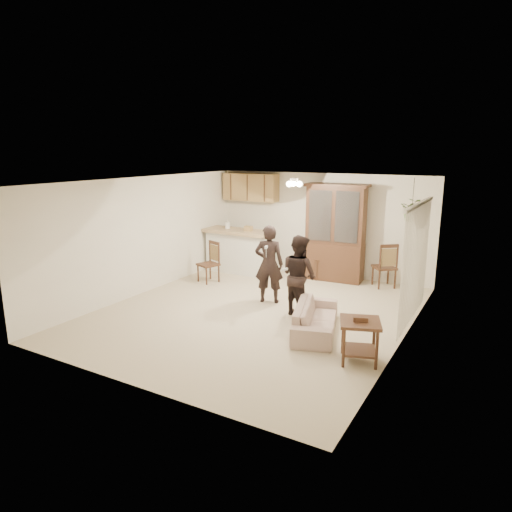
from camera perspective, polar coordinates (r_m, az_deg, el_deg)
The scene contains 23 objects.
floor at distance 8.85m, azimuth -0.01°, elevation -7.01°, with size 6.50×6.50×0.00m, color beige.
ceiling at distance 8.32m, azimuth -0.01°, elevation 9.37°, with size 5.50×6.50×0.02m, color white.
wall_back at distance 11.39m, azimuth 8.11°, elevation 3.94°, with size 5.50×0.02×2.50m, color silver.
wall_front at distance 5.99m, azimuth -15.62°, elevation -4.85°, with size 5.50×0.02×2.50m, color silver.
wall_left at distance 10.12m, azimuth -13.70°, elevation 2.53°, with size 0.02×6.50×2.50m, color silver.
wall_right at distance 7.56m, azimuth 18.42°, elevation -1.30°, with size 0.02×6.50×2.50m, color silver.
breakfast_bar at distance 11.56m, azimuth -2.23°, elevation 0.40°, with size 1.60×0.55×1.00m, color white.
bar_top at distance 11.45m, azimuth -2.26°, elevation 3.09°, with size 1.75×0.70×0.08m, color tan.
upper_cabinets at distance 11.95m, azimuth -0.67°, elevation 8.60°, with size 1.50×0.34×0.70m, color olive.
vertical_blinds at distance 8.47m, azimuth 19.30°, elevation -0.91°, with size 0.06×2.30×2.10m, color white, non-canonical shape.
ceiling_fixture at distance 9.30m, azimuth 4.77°, elevation 9.11°, with size 0.36×0.36×0.20m, color #FFEBBF, non-canonical shape.
hanging_plant at distance 9.86m, azimuth 18.92°, elevation 5.46°, with size 0.43×0.37×0.48m, color #2A5020.
plant_cord at distance 9.83m, azimuth 19.06°, elevation 7.34°, with size 0.01×0.01×0.65m, color #29231E.
sofa at distance 7.89m, azimuth 7.49°, elevation -6.86°, with size 1.87×0.73×0.73m, color beige.
adult at distance 9.18m, azimuth 1.64°, elevation -0.40°, with size 0.66×0.43×1.80m, color black.
child at distance 8.57m, azimuth 5.37°, elevation -3.00°, with size 0.66×0.51×1.35m, color black.
china_hutch at distance 10.90m, azimuth 9.90°, elevation 2.81°, with size 1.48×0.66×2.29m.
side_table at distance 6.95m, azimuth 12.79°, elevation -10.25°, with size 0.74×0.74×0.70m.
chair_bar at distance 10.79m, azimuth -5.98°, elevation -1.85°, with size 0.54×0.54×0.96m.
chair_hutch_left at distance 11.17m, azimuth 8.07°, elevation -1.21°, with size 0.67×0.67×1.07m.
chair_hutch_right at distance 10.75m, azimuth 15.69°, elevation -2.22°, with size 0.64×0.64×1.03m.
controller_adult at distance 8.74m, azimuth 1.28°, elevation 1.11°, with size 0.04×0.14×0.04m, color silver.
controller_child at distance 8.27m, azimuth 3.60°, elevation -1.68°, with size 0.04×0.13×0.04m, color silver.
Camera 1 is at (4.10, -7.22, 3.05)m, focal length 32.00 mm.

